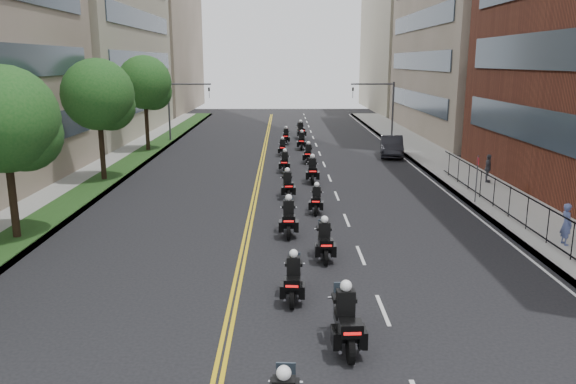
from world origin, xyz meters
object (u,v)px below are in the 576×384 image
at_px(motorcycle_2, 293,280).
at_px(pedestrian_c, 488,168).
at_px(motorcycle_3, 325,242).
at_px(motorcycle_4, 289,219).
at_px(motorcycle_11, 302,142).
at_px(motorcycle_7, 312,171).
at_px(pedestrian_a, 566,224).
at_px(motorcycle_5, 316,201).
at_px(motorcycle_9, 308,154).
at_px(motorcycle_12, 286,137).
at_px(motorcycle_13, 301,131).
at_px(motorcycle_8, 285,163).
at_px(motorcycle_10, 282,148).
at_px(motorcycle_6, 288,186).
at_px(motorcycle_1, 346,322).
at_px(parked_sedan, 392,146).

height_order(motorcycle_2, pedestrian_c, pedestrian_c).
height_order(motorcycle_3, motorcycle_4, motorcycle_4).
distance_m(motorcycle_11, pedestrian_c, 18.12).
bearing_deg(motorcycle_11, motorcycle_7, -85.48).
distance_m(motorcycle_3, pedestrian_a, 10.01).
distance_m(motorcycle_5, motorcycle_9, 14.20).
height_order(motorcycle_5, motorcycle_12, motorcycle_12).
xyz_separation_m(motorcycle_13, pedestrian_a, (9.74, -33.41, 0.28)).
height_order(motorcycle_3, pedestrian_a, pedestrian_a).
xyz_separation_m(motorcycle_3, motorcycle_12, (-1.28, 31.08, -0.02)).
distance_m(motorcycle_2, motorcycle_9, 24.89).
bearing_deg(motorcycle_8, motorcycle_7, -60.46).
xyz_separation_m(motorcycle_5, motorcycle_10, (-1.71, 17.59, -0.01)).
bearing_deg(motorcycle_2, pedestrian_c, 58.09).
xyz_separation_m(motorcycle_4, motorcycle_6, (0.02, 6.91, -0.04)).
distance_m(motorcycle_4, motorcycle_13, 31.53).
bearing_deg(motorcycle_9, pedestrian_c, -29.48).
bearing_deg(motorcycle_7, pedestrian_a, -51.64).
bearing_deg(motorcycle_1, motorcycle_6, 92.44).
bearing_deg(motorcycle_5, motorcycle_10, 101.52).
xyz_separation_m(motorcycle_3, motorcycle_13, (0.19, 34.61, 0.07)).
distance_m(motorcycle_1, motorcycle_10, 31.41).
height_order(motorcycle_6, motorcycle_9, motorcycle_6).
bearing_deg(pedestrian_a, motorcycle_9, 24.39).
relative_size(motorcycle_11, motorcycle_13, 0.91).
bearing_deg(motorcycle_7, motorcycle_8, 117.89).
xyz_separation_m(motorcycle_9, motorcycle_10, (-1.94, 3.39, -0.04)).
height_order(motorcycle_8, parked_sedan, parked_sedan).
bearing_deg(motorcycle_2, motorcycle_11, 91.49).
relative_size(motorcycle_4, parked_sedan, 0.49).
relative_size(motorcycle_1, motorcycle_4, 1.03).
height_order(motorcycle_8, motorcycle_9, motorcycle_9).
distance_m(motorcycle_8, motorcycle_11, 10.27).
distance_m(motorcycle_3, pedestrian_c, 17.35).
distance_m(motorcycle_1, pedestrian_a, 12.78).
xyz_separation_m(motorcycle_4, motorcycle_5, (1.45, 3.73, -0.10)).
relative_size(motorcycle_3, motorcycle_4, 0.94).
bearing_deg(motorcycle_10, motorcycle_5, -83.64).
relative_size(motorcycle_4, motorcycle_8, 1.11).
xyz_separation_m(motorcycle_3, motorcycle_4, (-1.35, 3.12, 0.04)).
distance_m(motorcycle_3, motorcycle_12, 31.11).
relative_size(motorcycle_9, parked_sedan, 0.45).
height_order(motorcycle_12, pedestrian_c, pedestrian_c).
bearing_deg(pedestrian_a, motorcycle_5, 58.68).
xyz_separation_m(motorcycle_6, motorcycle_13, (1.53, 24.58, 0.07)).
bearing_deg(motorcycle_7, motorcycle_4, -96.91).
distance_m(motorcycle_7, motorcycle_11, 13.63).
height_order(motorcycle_5, motorcycle_13, motorcycle_13).
bearing_deg(motorcycle_12, motorcycle_6, -87.19).
xyz_separation_m(motorcycle_4, motorcycle_12, (0.07, 27.96, -0.07)).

